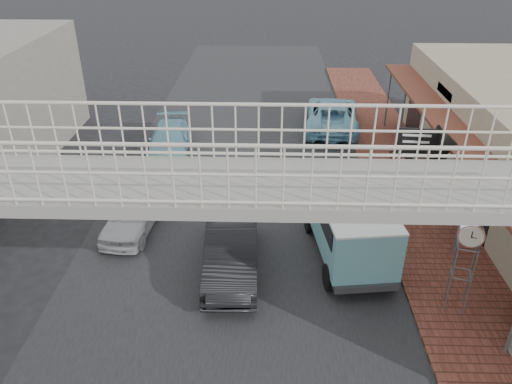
# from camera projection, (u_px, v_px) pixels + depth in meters

# --- Properties ---
(ground) EXTENTS (120.00, 120.00, 0.00)m
(ground) POSITION_uv_depth(u_px,v_px,m) (231.00, 273.00, 14.99)
(ground) COLOR black
(ground) RESTS_ON ground
(road_strip) EXTENTS (10.00, 60.00, 0.01)m
(road_strip) POSITION_uv_depth(u_px,v_px,m) (231.00, 273.00, 14.98)
(road_strip) COLOR black
(road_strip) RESTS_ON ground
(sidewalk) EXTENTS (3.00, 40.00, 0.10)m
(sidewalk) POSITION_uv_depth(u_px,v_px,m) (423.00, 221.00, 17.42)
(sidewalk) COLOR brown
(sidewalk) RESTS_ON ground
(footbridge) EXTENTS (16.40, 2.40, 6.34)m
(footbridge) POSITION_uv_depth(u_px,v_px,m) (213.00, 272.00, 9.95)
(footbridge) COLOR gray
(footbridge) RESTS_ON ground
(white_hatchback) EXTENTS (1.75, 3.69, 1.22)m
(white_hatchback) POSITION_uv_depth(u_px,v_px,m) (133.00, 213.00, 16.84)
(white_hatchback) COLOR silver
(white_hatchback) RESTS_ON ground
(dark_sedan) EXTENTS (1.67, 4.42, 1.44)m
(dark_sedan) POSITION_uv_depth(u_px,v_px,m) (231.00, 249.00, 14.81)
(dark_sedan) COLOR black
(dark_sedan) RESTS_ON ground
(angkot_curb) EXTENTS (3.04, 5.61, 1.49)m
(angkot_curb) POSITION_uv_depth(u_px,v_px,m) (332.00, 114.00, 24.84)
(angkot_curb) COLOR #7BBDD6
(angkot_curb) RESTS_ON ground
(angkot_far) EXTENTS (2.11, 4.39, 1.23)m
(angkot_far) POSITION_uv_depth(u_px,v_px,m) (169.00, 140.00, 22.36)
(angkot_far) COLOR #659FB0
(angkot_far) RESTS_ON ground
(angkot_van) EXTENTS (2.48, 4.58, 2.15)m
(angkot_van) POSITION_uv_depth(u_px,v_px,m) (350.00, 220.00, 15.03)
(angkot_van) COLOR black
(angkot_van) RESTS_ON ground
(motorcycle_near) EXTENTS (1.68, 0.74, 0.86)m
(motorcycle_near) POSITION_uv_depth(u_px,v_px,m) (414.00, 176.00, 19.45)
(motorcycle_near) COLOR black
(motorcycle_near) RESTS_ON sidewalk
(motorcycle_far) EXTENTS (1.83, 0.99, 1.06)m
(motorcycle_far) POSITION_uv_depth(u_px,v_px,m) (396.00, 162.00, 20.30)
(motorcycle_far) COLOR black
(motorcycle_far) RESTS_ON sidewalk
(street_clock) EXTENTS (0.69, 0.63, 2.66)m
(street_clock) POSITION_uv_depth(u_px,v_px,m) (470.00, 239.00, 12.50)
(street_clock) COLOR #59595B
(street_clock) RESTS_ON sidewalk
(arrow_sign) EXTENTS (2.03, 1.30, 3.46)m
(arrow_sign) POSITION_uv_depth(u_px,v_px,m) (444.00, 146.00, 16.14)
(arrow_sign) COLOR #59595B
(arrow_sign) RESTS_ON sidewalk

